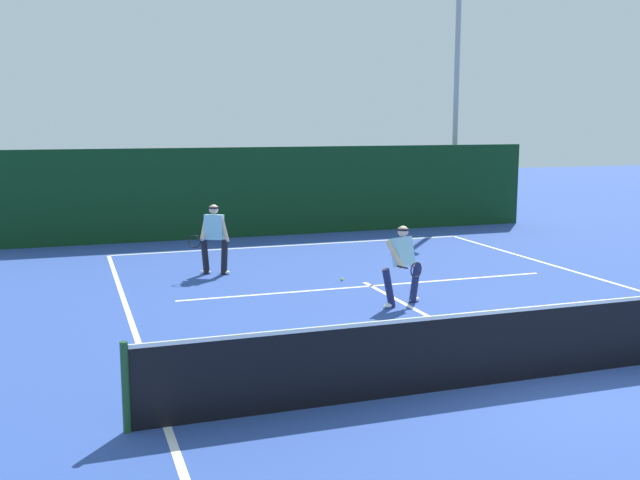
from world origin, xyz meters
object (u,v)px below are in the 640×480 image
object	(u,v)px
tennis_ball	(342,279)
light_pole	(457,69)
player_near	(403,262)
player_far	(214,236)

from	to	relation	value
tennis_ball	light_pole	bearing A→B (deg)	48.25
player_near	player_far	size ratio (longest dim) A/B	0.95
player_near	light_pole	xyz separation A→B (m)	(6.96, 10.57, 4.40)
tennis_ball	light_pole	distance (m)	12.10
light_pole	player_far	bearing A→B (deg)	-146.21
player_near	light_pole	world-z (taller)	light_pole
player_far	tennis_ball	bearing A→B (deg)	174.46
player_near	tennis_ball	size ratio (longest dim) A/B	23.18
tennis_ball	light_pole	xyz separation A→B (m)	(7.28, 8.16, 5.20)
player_near	light_pole	distance (m)	13.40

